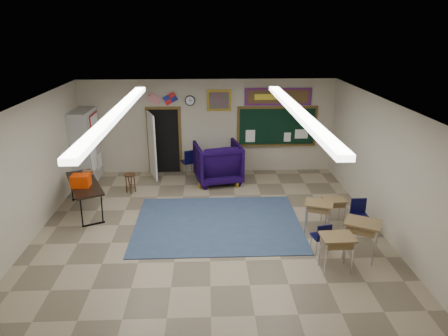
{
  "coord_description": "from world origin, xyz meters",
  "views": [
    {
      "loc": [
        -0.01,
        -7.88,
        4.62
      ],
      "look_at": [
        0.38,
        1.5,
        1.19
      ],
      "focal_mm": 32.0,
      "sensor_mm": 36.0,
      "label": 1
    }
  ],
  "objects_px": {
    "student_desk_front_right": "(333,210)",
    "wooden_stool": "(130,183)",
    "wingback_armchair": "(218,162)",
    "folding_table": "(85,196)",
    "student_desk_front_left": "(318,216)"
  },
  "relations": [
    {
      "from": "wingback_armchair",
      "to": "student_desk_front_right",
      "type": "height_order",
      "value": "wingback_armchair"
    },
    {
      "from": "folding_table",
      "to": "wingback_armchair",
      "type": "bearing_deg",
      "value": 4.36
    },
    {
      "from": "wingback_armchair",
      "to": "student_desk_front_right",
      "type": "bearing_deg",
      "value": 122.08
    },
    {
      "from": "wingback_armchair",
      "to": "student_desk_front_right",
      "type": "xyz_separation_m",
      "value": [
        2.71,
        -2.87,
        -0.25
      ]
    },
    {
      "from": "student_desk_front_right",
      "to": "wooden_stool",
      "type": "distance_m",
      "value": 5.66
    },
    {
      "from": "wingback_armchair",
      "to": "wooden_stool",
      "type": "bearing_deg",
      "value": 5.14
    },
    {
      "from": "student_desk_front_right",
      "to": "student_desk_front_left",
      "type": "bearing_deg",
      "value": -143.42
    },
    {
      "from": "wingback_armchair",
      "to": "wooden_stool",
      "type": "xyz_separation_m",
      "value": [
        -2.54,
        -0.75,
        -0.33
      ]
    },
    {
      "from": "wingback_armchair",
      "to": "wooden_stool",
      "type": "height_order",
      "value": "wingback_armchair"
    },
    {
      "from": "student_desk_front_left",
      "to": "wooden_stool",
      "type": "height_order",
      "value": "student_desk_front_left"
    },
    {
      "from": "student_desk_front_left",
      "to": "wooden_stool",
      "type": "distance_m",
      "value": 5.39
    },
    {
      "from": "wooden_stool",
      "to": "folding_table",
      "type": "bearing_deg",
      "value": -127.7
    },
    {
      "from": "student_desk_front_right",
      "to": "folding_table",
      "type": "distance_m",
      "value": 6.24
    },
    {
      "from": "wingback_armchair",
      "to": "folding_table",
      "type": "height_order",
      "value": "wingback_armchair"
    },
    {
      "from": "wingback_armchair",
      "to": "folding_table",
      "type": "relative_size",
      "value": 0.66
    }
  ]
}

